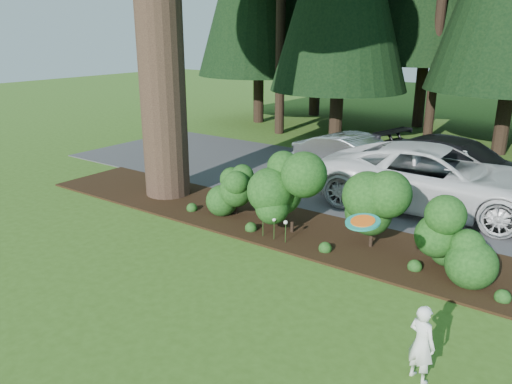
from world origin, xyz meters
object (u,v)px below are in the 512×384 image
car_silver_wagon (357,159)px  car_dark_suv (459,165)px  car_white_suv (436,178)px  child (422,343)px  frisbee (363,222)px

car_silver_wagon → car_dark_suv: 2.95m
car_white_suv → car_dark_suv: size_ratio=1.18×
child → frisbee: size_ratio=2.40×
child → car_white_suv: bearing=-51.6°
child → frisbee: bearing=28.5°
car_white_suv → child: car_white_suv is taller
car_dark_suv → child: car_dark_suv is taller
car_white_suv → car_dark_suv: 2.18m
child → frisbee: frisbee is taller
car_white_suv → child: 7.12m
car_white_suv → child: size_ratio=5.34×
car_white_suv → car_silver_wagon: bearing=62.1°
car_dark_suv → child: size_ratio=4.54×
car_white_suv → child: bearing=-168.0°
car_silver_wagon → frisbee: frisbee is taller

